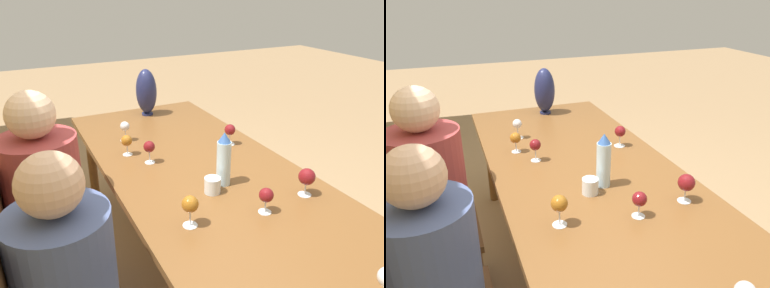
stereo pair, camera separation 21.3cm
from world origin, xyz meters
The scene contains 14 objects.
ground_plane centered at (0.00, 0.00, 0.00)m, with size 14.00×14.00×0.00m, color #937551.
dining_table centered at (0.00, 0.00, 0.67)m, with size 2.36×1.00×0.74m.
water_bottle centered at (-0.20, -0.02, 0.87)m, with size 0.07×0.07×0.28m.
water_tumbler centered at (-0.26, 0.08, 0.78)m, with size 0.08×0.08×0.08m.
vase centered at (1.00, -0.05, 0.92)m, with size 0.16×0.16×0.36m.
wine_glass_1 centered at (0.35, 0.31, 0.82)m, with size 0.07×0.07×0.13m.
wine_glass_2 centered at (-0.48, -0.31, 0.83)m, with size 0.08×0.08×0.14m.
wine_glass_3 centered at (0.19, 0.23, 0.83)m, with size 0.07×0.07×0.13m.
wine_glass_4 centered at (0.22, -0.32, 0.83)m, with size 0.07×0.07×0.13m.
wine_glass_5 centered at (0.57, 0.26, 0.83)m, with size 0.07×0.07×0.13m.
wine_glass_6 centered at (-0.45, 0.29, 0.84)m, with size 0.07×0.07×0.14m.
wine_glass_7 centered at (-0.51, -0.05, 0.82)m, with size 0.07×0.07×0.12m.
chair_far centered at (0.10, 0.89, 0.51)m, with size 0.44×0.44×0.97m.
person_far centered at (0.10, 0.80, 0.67)m, with size 0.37×0.37×1.25m.
Camera 1 is at (-1.64, 0.88, 1.68)m, focal length 35.00 mm.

